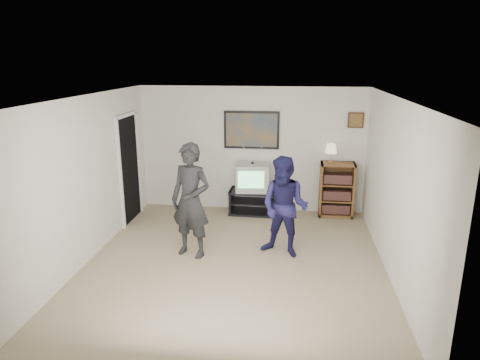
% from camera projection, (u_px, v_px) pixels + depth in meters
% --- Properties ---
extents(room_shell, '(4.51, 5.00, 2.51)m').
position_uv_depth(room_shell, '(238.00, 178.00, 6.53)').
color(room_shell, brown).
rests_on(room_shell, ground).
extents(media_stand, '(0.97, 0.55, 0.48)m').
position_uv_depth(media_stand, '(254.00, 202.00, 8.60)').
color(media_stand, black).
rests_on(media_stand, room_shell).
extents(crt_television, '(0.68, 0.59, 0.54)m').
position_uv_depth(crt_television, '(252.00, 177.00, 8.46)').
color(crt_television, '#ACADA7').
rests_on(crt_television, media_stand).
extents(bookshelf, '(0.66, 0.37, 1.08)m').
position_uv_depth(bookshelf, '(336.00, 190.00, 8.37)').
color(bookshelf, brown).
rests_on(bookshelf, room_shell).
extents(table_lamp, '(0.24, 0.24, 0.38)m').
position_uv_depth(table_lamp, '(331.00, 153.00, 8.19)').
color(table_lamp, beige).
rests_on(table_lamp, bookshelf).
extents(person_tall, '(0.76, 0.61, 1.80)m').
position_uv_depth(person_tall, '(191.00, 201.00, 6.59)').
color(person_tall, black).
rests_on(person_tall, room_shell).
extents(person_short, '(0.93, 0.83, 1.59)m').
position_uv_depth(person_short, '(285.00, 207.00, 6.61)').
color(person_short, '#1B1842').
rests_on(person_short, room_shell).
extents(controller_left, '(0.08, 0.13, 0.04)m').
position_uv_depth(controller_left, '(197.00, 173.00, 6.72)').
color(controller_left, white).
rests_on(controller_left, person_tall).
extents(controller_right, '(0.07, 0.13, 0.04)m').
position_uv_depth(controller_right, '(286.00, 187.00, 6.73)').
color(controller_right, white).
rests_on(controller_right, person_short).
extents(poster, '(1.10, 0.03, 0.75)m').
position_uv_depth(poster, '(251.00, 130.00, 8.45)').
color(poster, black).
rests_on(poster, room_shell).
extents(air_vent, '(0.28, 0.02, 0.14)m').
position_uv_depth(air_vent, '(224.00, 114.00, 8.44)').
color(air_vent, white).
rests_on(air_vent, room_shell).
extents(small_picture, '(0.30, 0.03, 0.30)m').
position_uv_depth(small_picture, '(356.00, 120.00, 8.16)').
color(small_picture, '#3B1C12').
rests_on(small_picture, room_shell).
extents(doorway, '(0.03, 0.85, 2.00)m').
position_uv_depth(doorway, '(129.00, 169.00, 8.06)').
color(doorway, black).
rests_on(doorway, room_shell).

